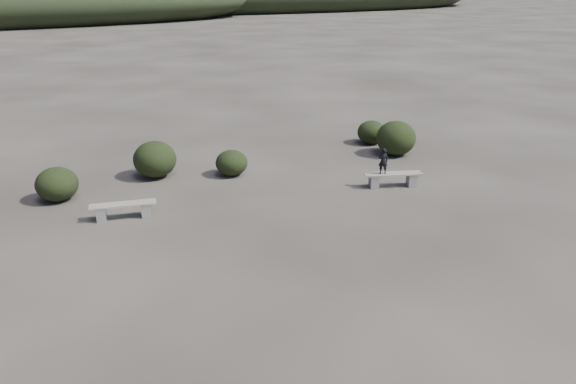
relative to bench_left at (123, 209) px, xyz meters
name	(u,v)px	position (x,y,z in m)	size (l,w,h in m)	color
ground	(368,292)	(4.13, -6.10, -0.27)	(1200.00, 1200.00, 0.00)	#2B2621
bench_left	(123,209)	(0.00, 0.00, 0.00)	(1.82, 0.66, 0.45)	slate
bench_right	(393,178)	(8.23, -0.89, 0.01)	(1.87, 0.92, 0.46)	slate
seated_person	(383,161)	(7.89, -0.79, 0.60)	(0.30, 0.20, 0.83)	black
shrub_a	(57,184)	(-1.57, 2.21, 0.24)	(1.24, 1.24, 1.01)	black
shrub_b	(155,159)	(1.53, 3.15, 0.34)	(1.42, 1.42, 1.22)	black
shrub_c	(232,163)	(3.91, 2.28, 0.16)	(1.08, 1.08, 0.86)	black
shrub_d	(396,138)	(10.29, 2.01, 0.37)	(1.48, 1.48, 1.29)	black
shrub_e	(371,132)	(10.27, 3.69, 0.20)	(1.12, 1.12, 0.93)	black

